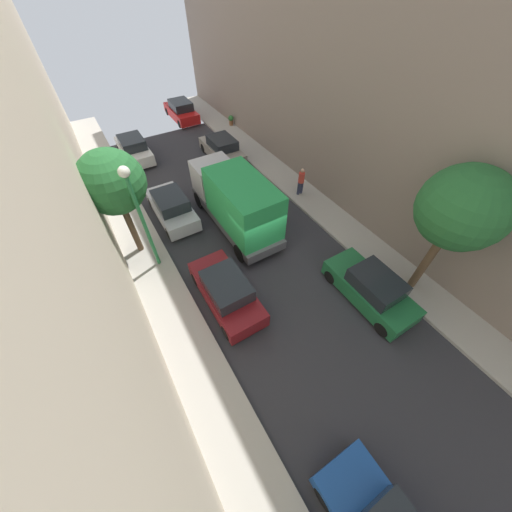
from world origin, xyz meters
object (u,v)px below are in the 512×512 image
object	(u,v)px
parked_car_left_3	(172,207)
street_tree_1	(462,209)
parked_car_right_0	(371,289)
delivery_truck	(236,201)
potted_plant_2	(231,120)
lamp_post	(137,206)
parked_car_left_2	(226,291)
parked_car_left_4	(134,149)
potted_plant_0	(109,196)
parked_car_right_1	(222,149)
parked_car_right_2	(181,111)
street_tree_2	(112,183)
pedestrian	(301,181)

from	to	relation	value
parked_car_left_3	street_tree_1	xyz separation A→B (m)	(7.61, -10.38, 3.83)
parked_car_right_0	delivery_truck	world-z (taller)	delivery_truck
potted_plant_2	lamp_post	world-z (taller)	lamp_post
parked_car_left_2	potted_plant_2	distance (m)	17.62
parked_car_left_4	potted_plant_0	distance (m)	5.68
lamp_post	parked_car_left_4	bearing A→B (deg)	80.09
parked_car_left_3	potted_plant_0	distance (m)	4.02
parked_car_right_1	potted_plant_2	world-z (taller)	parked_car_right_1
potted_plant_0	parked_car_right_2	bearing A→B (deg)	49.11
parked_car_left_2	potted_plant_2	size ratio (longest dim) A/B	5.38
street_tree_2	lamp_post	xyz separation A→B (m)	(0.49, -1.41, -0.46)
pedestrian	street_tree_2	bearing A→B (deg)	177.59
parked_car_right_1	parked_car_right_2	xyz separation A→B (m)	(0.00, 7.92, 0.00)
parked_car_left_2	parked_car_left_4	world-z (taller)	same
parked_car_right_2	street_tree_2	bearing A→B (deg)	-119.05
parked_car_left_4	delivery_truck	xyz separation A→B (m)	(2.70, -10.44, 1.07)
parked_car_right_2	lamp_post	xyz separation A→B (m)	(-7.30, -15.44, 2.92)
parked_car_left_2	potted_plant_0	distance (m)	9.96
parked_car_right_1	parked_car_right_2	world-z (taller)	same
parked_car_right_2	pedestrian	world-z (taller)	pedestrian
parked_car_left_3	parked_car_right_2	size ratio (longest dim) A/B	1.00
parked_car_right_1	parked_car_left_3	bearing A→B (deg)	-140.61
delivery_truck	street_tree_2	bearing A→B (deg)	169.13
parked_car_left_3	lamp_post	world-z (taller)	lamp_post
parked_car_left_3	parked_car_right_0	world-z (taller)	same
pedestrian	potted_plant_2	size ratio (longest dim) A/B	2.20
parked_car_left_3	parked_car_right_2	world-z (taller)	same
parked_car_right_2	potted_plant_2	size ratio (longest dim) A/B	5.38
street_tree_1	potted_plant_0	size ratio (longest dim) A/B	5.77
parked_car_right_1	parked_car_right_2	distance (m)	7.92
delivery_truck	lamp_post	distance (m)	4.98
parked_car_left_2	potted_plant_0	size ratio (longest dim) A/B	4.07
parked_car_left_2	parked_car_left_3	distance (m)	6.68
pedestrian	street_tree_1	xyz separation A→B (m)	(0.15, -8.30, 3.47)
pedestrian	delivery_truck	bearing A→B (deg)	-173.23
lamp_post	delivery_truck	bearing A→B (deg)	5.38
potted_plant_0	delivery_truck	bearing A→B (deg)	-45.00
potted_plant_0	potted_plant_2	size ratio (longest dim) A/B	1.32
parked_car_right_2	delivery_truck	xyz separation A→B (m)	(-2.70, -15.01, 1.07)
parked_car_left_2	delivery_truck	size ratio (longest dim) A/B	0.64
parked_car_left_4	parked_car_right_2	bearing A→B (deg)	40.21
potted_plant_0	street_tree_1	bearing A→B (deg)	-51.81
parked_car_right_2	street_tree_2	xyz separation A→B (m)	(-7.79, -14.03, 3.37)
street_tree_1	street_tree_2	xyz separation A→B (m)	(-10.00, 8.71, -0.45)
potted_plant_2	parked_car_left_3	bearing A→B (deg)	-133.68
parked_car_right_0	street_tree_1	world-z (taller)	street_tree_1
parked_car_left_4	parked_car_right_1	size ratio (longest dim) A/B	1.00
parked_car_right_0	pedestrian	distance (m)	7.99
potted_plant_2	parked_car_right_0	bearing A→B (deg)	-99.18
parked_car_right_0	street_tree_1	bearing A→B (deg)	-14.82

